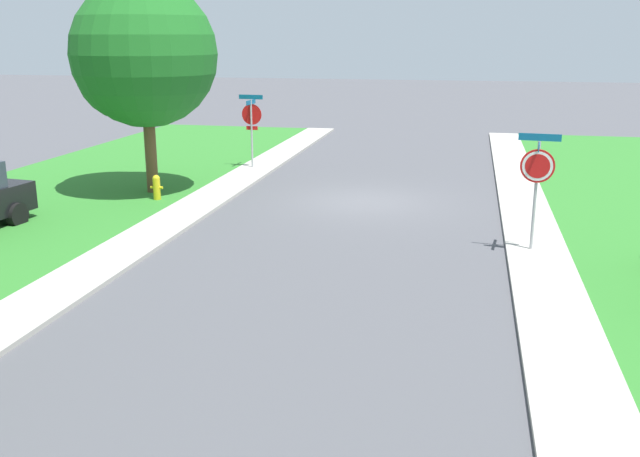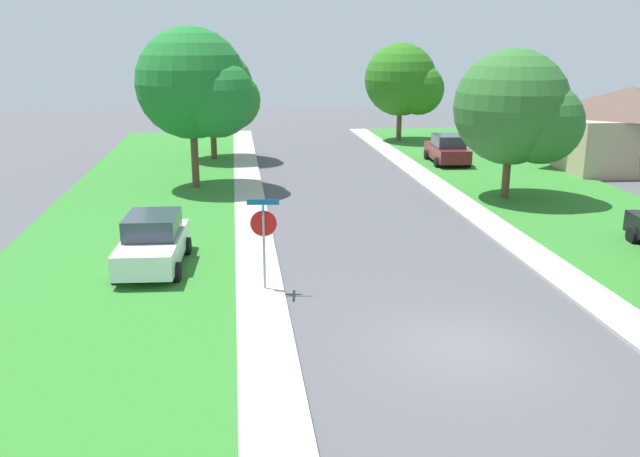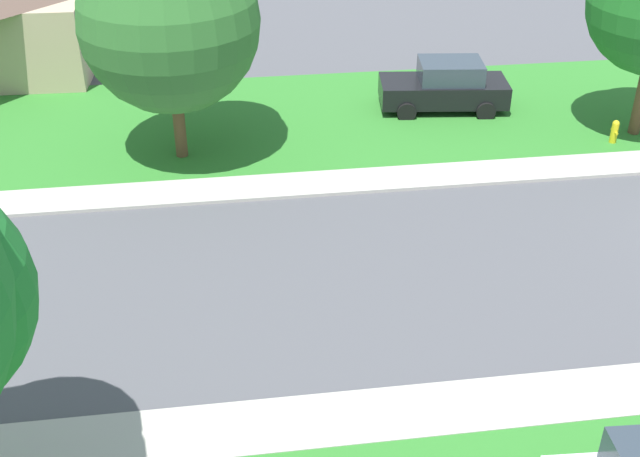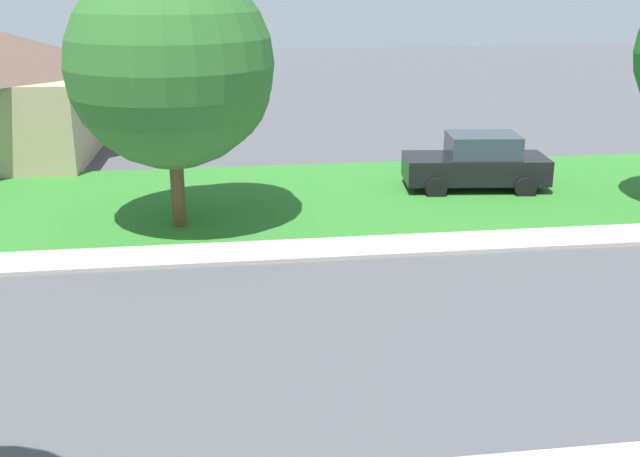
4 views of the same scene
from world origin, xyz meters
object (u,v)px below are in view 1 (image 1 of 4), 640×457
(stop_sign_far_corner, at_px, (537,173))
(fire_hydrant, at_px, (157,188))
(tree_across_left, at_px, (140,59))
(stop_sign_near_corner, at_px, (252,119))

(stop_sign_far_corner, xyz_separation_m, fire_hydrant, (10.67, -3.04, -1.45))
(fire_hydrant, bearing_deg, stop_sign_far_corner, 164.11)
(tree_across_left, bearing_deg, stop_sign_far_corner, 159.95)
(stop_sign_far_corner, relative_size, tree_across_left, 0.42)
(stop_sign_far_corner, bearing_deg, fire_hydrant, -15.89)
(tree_across_left, distance_m, fire_hydrant, 4.00)
(fire_hydrant, bearing_deg, stop_sign_near_corner, -102.10)
(stop_sign_near_corner, relative_size, fire_hydrant, 3.34)
(tree_across_left, bearing_deg, fire_hydrant, 126.03)
(stop_sign_near_corner, relative_size, stop_sign_far_corner, 1.00)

